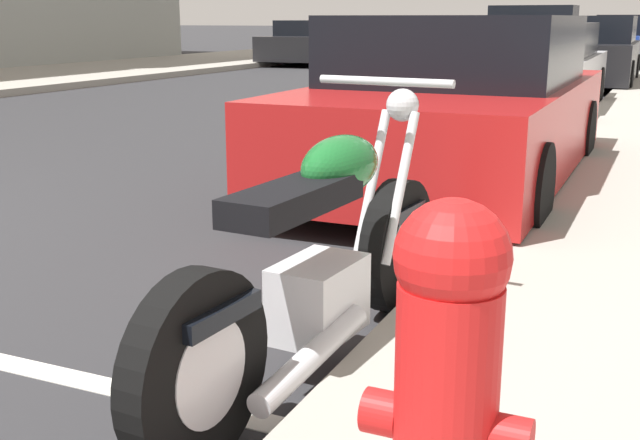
% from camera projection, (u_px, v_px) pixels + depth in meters
% --- Properties ---
extents(sidewalk_far_curb, '(120.00, 5.00, 0.14)m').
position_uv_depth(sidewalk_far_curb, '(45.00, 76.00, 18.12)').
color(sidewalk_far_curb, gray).
rests_on(sidewalk_far_curb, ground).
extents(parking_stall_stripe, '(0.12, 2.20, 0.01)m').
position_uv_depth(parking_stall_stripe, '(137.00, 393.00, 2.94)').
color(parking_stall_stripe, silver).
rests_on(parking_stall_stripe, ground).
extents(parked_motorcycle, '(2.18, 0.62, 1.11)m').
position_uv_depth(parked_motorcycle, '(322.00, 266.00, 3.05)').
color(parked_motorcycle, black).
rests_on(parked_motorcycle, ground).
extents(parked_car_mid_block, '(4.20, 1.92, 1.38)m').
position_uv_depth(parked_car_mid_block, '(456.00, 108.00, 6.41)').
color(parked_car_mid_block, '#AD1919').
rests_on(parked_car_mid_block, ground).
extents(parked_car_at_intersection, '(4.60, 1.93, 1.30)m').
position_uv_depth(parked_car_at_intersection, '(526.00, 71.00, 11.21)').
color(parked_car_at_intersection, silver).
rests_on(parked_car_at_intersection, ground).
extents(parked_car_far_down_curb, '(4.04, 1.83, 1.40)m').
position_uv_depth(parked_car_far_down_curb, '(590.00, 54.00, 15.74)').
color(parked_car_far_down_curb, black).
rests_on(parked_car_far_down_curb, ground).
extents(parked_car_across_street, '(4.75, 2.10, 1.39)m').
position_uv_depth(parked_car_across_street, '(611.00, 45.00, 20.77)').
color(parked_car_across_street, navy).
rests_on(parked_car_across_street, ground).
extents(parked_car_behind_motorcycle, '(4.43, 2.02, 1.46)m').
position_uv_depth(parked_car_behind_motorcycle, '(626.00, 40.00, 25.46)').
color(parked_car_behind_motorcycle, '#AD1919').
rests_on(parked_car_behind_motorcycle, ground).
extents(crossing_truck, '(2.23, 5.48, 1.94)m').
position_uv_depth(crossing_truck, '(533.00, 26.00, 37.43)').
color(crossing_truck, '#141947').
rests_on(crossing_truck, ground).
extents(car_opposite_curb, '(4.70, 2.09, 1.29)m').
position_uv_depth(car_opposite_curb, '(314.00, 43.00, 23.87)').
color(car_opposite_curb, black).
rests_on(car_opposite_curb, ground).
extents(fire_hydrant, '(0.24, 0.36, 0.88)m').
position_uv_depth(fire_hydrant, '(446.00, 390.00, 1.65)').
color(fire_hydrant, red).
rests_on(fire_hydrant, sidewalk_near_curb).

